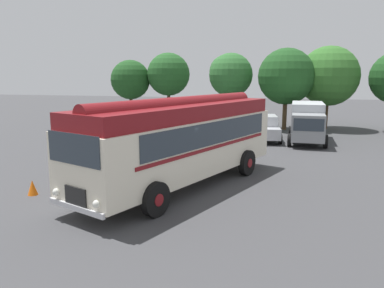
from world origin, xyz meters
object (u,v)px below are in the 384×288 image
Objects in this scene: car_near_left at (229,125)px; vintage_bus at (182,138)px; traffic_cone at (33,188)px; box_van at (307,121)px; car_mid_left at (265,128)px.

vintage_bus is at bearing -90.02° from car_near_left.
traffic_cone is (-4.97, -14.92, -0.57)m from car_near_left.
traffic_cone is (-10.19, -14.13, -1.09)m from box_van.
car_near_left is 5.30m from box_van.
traffic_cone is (-4.97, -2.44, -1.62)m from vintage_bus.
vintage_bus is 12.82m from box_van.
car_near_left is at bearing 171.37° from box_van.
vintage_bus is at bearing -102.31° from car_mid_left.
box_van is at bearing 65.95° from vintage_bus.
car_near_left is at bearing 158.96° from car_mid_left.
vintage_bus is 18.69× the size of traffic_cone.
box_van is (5.22, -0.79, 0.52)m from car_near_left.
car_mid_left is 7.98× the size of traffic_cone.
traffic_cone is at bearing -118.19° from car_mid_left.
traffic_cone is (-7.48, -13.96, -0.57)m from car_mid_left.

